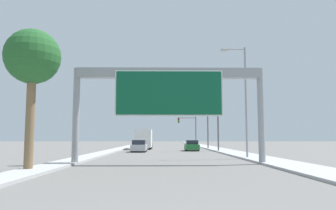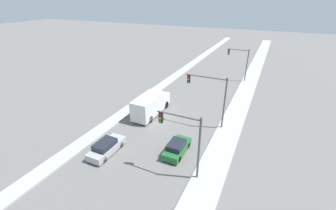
# 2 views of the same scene
# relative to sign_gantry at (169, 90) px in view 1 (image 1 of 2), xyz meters

# --- Properties ---
(sidewalk_right) EXTENTS (3.00, 120.00, 0.15)m
(sidewalk_right) POSITION_rel_sign_gantry_xyz_m (7.75, 42.13, -5.08)
(sidewalk_right) COLOR #ACACAC
(sidewalk_right) RESTS_ON ground
(median_strip_left) EXTENTS (2.00, 120.00, 0.15)m
(median_strip_left) POSITION_rel_sign_gantry_xyz_m (-7.25, 42.13, -5.08)
(median_strip_left) COLOR #ACACAC
(median_strip_left) RESTS_ON ground
(sign_gantry) EXTENTS (13.36, 0.73, 6.69)m
(sign_gantry) POSITION_rel_sign_gantry_xyz_m (0.00, 0.00, 0.00)
(sign_gantry) COLOR gray
(sign_gantry) RESTS_ON ground
(car_far_right) EXTENTS (1.84, 4.70, 1.51)m
(car_far_right) POSITION_rel_sign_gantry_xyz_m (-3.50, 19.58, -4.44)
(car_far_right) COLOR #A5A8AD
(car_far_right) RESTS_ON ground
(car_far_center) EXTENTS (1.81, 4.25, 1.46)m
(car_far_center) POSITION_rel_sign_gantry_xyz_m (3.50, 22.84, -4.47)
(car_far_center) COLOR #1E662D
(car_far_center) RESTS_ON ground
(truck_box_primary) EXTENTS (2.45, 7.67, 3.06)m
(truck_box_primary) POSITION_rel_sign_gantry_xyz_m (-3.50, 29.48, -3.59)
(truck_box_primary) COLOR white
(truck_box_primary) RESTS_ON ground
(traffic_light_near_intersection) EXTENTS (4.19, 0.32, 6.58)m
(traffic_light_near_intersection) POSITION_rel_sign_gantry_xyz_m (5.48, 20.13, -0.75)
(traffic_light_near_intersection) COLOR #4C4C4F
(traffic_light_near_intersection) RESTS_ON ground
(traffic_light_mid_block) EXTENTS (5.36, 0.32, 6.94)m
(traffic_light_mid_block) POSITION_rel_sign_gantry_xyz_m (5.12, 30.13, -0.44)
(traffic_light_mid_block) COLOR #4C4C4F
(traffic_light_mid_block) RESTS_ON ground
(traffic_light_far_intersection) EXTENTS (4.25, 0.32, 6.49)m
(traffic_light_far_intersection) POSITION_rel_sign_gantry_xyz_m (5.45, 50.13, -0.81)
(traffic_light_far_intersection) COLOR #4C4C4F
(traffic_light_far_intersection) RESTS_ON ground
(palm_tree_foreground) EXTENTS (3.09, 3.09, 7.91)m
(palm_tree_foreground) POSITION_rel_sign_gantry_xyz_m (-7.72, -4.50, 1.05)
(palm_tree_foreground) COLOR brown
(palm_tree_foreground) RESTS_ON ground
(street_lamp_right) EXTENTS (2.22, 0.28, 9.81)m
(street_lamp_right) POSITION_rel_sign_gantry_xyz_m (6.62, 5.78, 0.50)
(street_lamp_right) COLOR gray
(street_lamp_right) RESTS_ON ground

